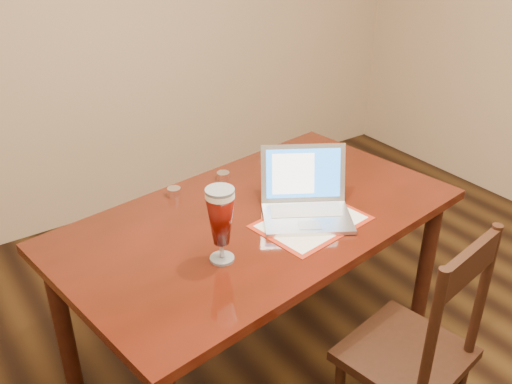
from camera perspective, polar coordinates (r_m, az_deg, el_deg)
room_shell at (r=1.62m, az=21.52°, el=17.46°), size 4.51×5.01×2.71m
dining_table at (r=2.44m, az=0.33°, el=-4.15°), size 1.80×1.17×1.09m
dining_chair at (r=2.29m, az=15.58°, el=-15.20°), size 0.50×0.48×1.02m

